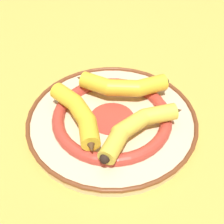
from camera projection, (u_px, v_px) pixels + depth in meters
The scene contains 5 objects.
ground_plane at pixel (108, 118), 0.69m from camera, with size 2.80×2.80×0.00m, color gold.
decorative_bowl at pixel (112, 120), 0.67m from camera, with size 0.36×0.36×0.04m.
banana_a at pixel (79, 114), 0.62m from camera, with size 0.19×0.10×0.04m.
banana_b at pixel (122, 86), 0.69m from camera, with size 0.08×0.21×0.04m.
banana_c at pixel (137, 126), 0.60m from camera, with size 0.13×0.18×0.03m.
Camera 1 is at (0.49, -0.04, 0.49)m, focal length 50.00 mm.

